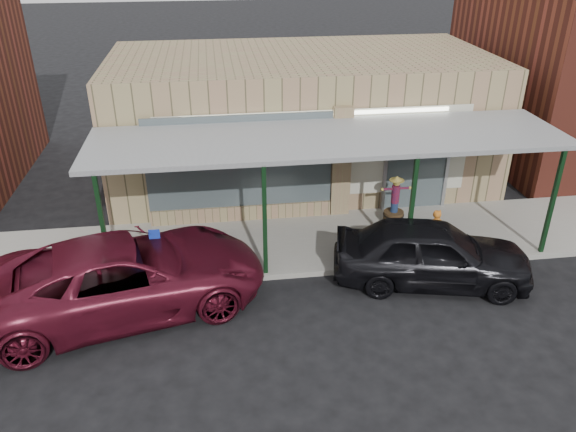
{
  "coord_description": "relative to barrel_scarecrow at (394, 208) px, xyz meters",
  "views": [
    {
      "loc": [
        -2.86,
        -9.52,
        7.83
      ],
      "look_at": [
        -1.18,
        2.6,
        1.45
      ],
      "focal_mm": 35.0,
      "sensor_mm": 36.0,
      "label": 1
    }
  ],
  "objects": [
    {
      "name": "handicap_sign",
      "position": [
        -6.52,
        -1.81,
        0.32
      ],
      "size": [
        0.26,
        0.03,
        1.27
      ],
      "rotation": [
        0.0,
        0.0,
        -0.03
      ],
      "color": "gray",
      "rests_on": "sidewalk"
    },
    {
      "name": "block_buildings_near",
      "position": [
        -0.09,
        4.99,
        3.12
      ],
      "size": [
        61.0,
        8.0,
        8.0
      ],
      "color": "maroon",
      "rests_on": "ground"
    },
    {
      "name": "barrel_pumpkin",
      "position": [
        -6.48,
        -1.37,
        -0.26
      ],
      "size": [
        0.66,
        0.66,
        0.67
      ],
      "rotation": [
        0.0,
        0.0,
        -0.18
      ],
      "color": "#47371C",
      "rests_on": "sidewalk"
    },
    {
      "name": "storefront",
      "position": [
        -2.1,
        3.96,
        1.44
      ],
      "size": [
        12.0,
        6.25,
        4.2
      ],
      "color": "#8C7E55",
      "rests_on": "ground"
    },
    {
      "name": "sidewalk",
      "position": [
        -2.1,
        -0.61,
        -0.57
      ],
      "size": [
        40.0,
        3.2,
        0.15
      ],
      "primitive_type": "cube",
      "color": "gray",
      "rests_on": "ground"
    },
    {
      "name": "parked_sedan",
      "position": [
        0.06,
        -2.76,
        0.15
      ],
      "size": [
        4.99,
        2.86,
        1.6
      ],
      "rotation": [
        0.0,
        0.0,
        1.35
      ],
      "color": "black",
      "rests_on": "ground"
    },
    {
      "name": "car_maroon",
      "position": [
        -7.1,
        -2.85,
        0.21
      ],
      "size": [
        6.67,
        4.2,
        1.72
      ],
      "primitive_type": "imported",
      "rotation": [
        0.0,
        0.0,
        1.8
      ],
      "color": "#571122",
      "rests_on": "ground"
    },
    {
      "name": "awning",
      "position": [
        -2.1,
        -0.64,
        2.36
      ],
      "size": [
        12.0,
        3.0,
        3.04
      ],
      "color": "slate",
      "rests_on": "ground"
    },
    {
      "name": "ground",
      "position": [
        -2.1,
        -4.21,
        -0.65
      ],
      "size": [
        120.0,
        120.0,
        0.0
      ],
      "primitive_type": "plane",
      "color": "black",
      "rests_on": "ground"
    },
    {
      "name": "barrel_scarecrow",
      "position": [
        0.0,
        0.0,
        0.0
      ],
      "size": [
        0.9,
        0.62,
        1.48
      ],
      "rotation": [
        0.0,
        0.0,
        -0.1
      ],
      "color": "#47371C",
      "rests_on": "sidewalk"
    }
  ]
}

